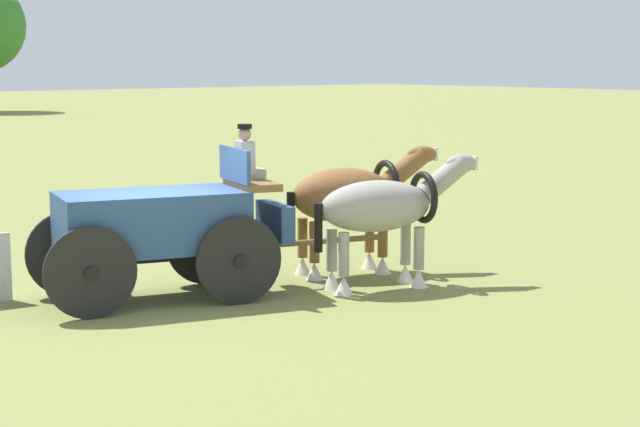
% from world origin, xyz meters
% --- Properties ---
extents(ground_plane, '(220.00, 220.00, 0.00)m').
position_xyz_m(ground_plane, '(0.00, 0.00, 0.00)').
color(ground_plane, olive).
extents(show_wagon, '(5.93, 2.76, 2.75)m').
position_xyz_m(show_wagon, '(0.15, -0.04, 1.21)').
color(show_wagon, '#2D4C7A').
rests_on(show_wagon, ground).
extents(draft_horse_near, '(2.90, 1.46, 2.25)m').
position_xyz_m(draft_horse_near, '(3.82, -0.44, 1.38)').
color(draft_horse_near, brown).
rests_on(draft_horse_near, ground).
extents(draft_horse_off, '(2.97, 1.39, 2.20)m').
position_xyz_m(draft_horse_off, '(3.47, -1.69, 1.33)').
color(draft_horse_off, '#9E998E').
rests_on(draft_horse_off, ground).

